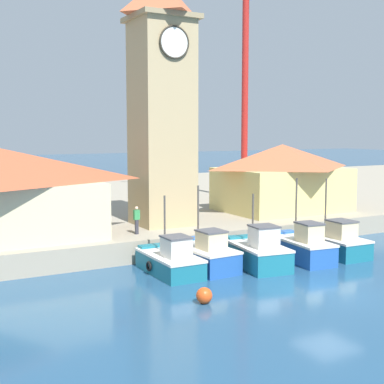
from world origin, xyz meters
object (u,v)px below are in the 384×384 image
Objects in this scene: fishing_boat_far_left at (170,261)px; dock_worker_near_tower at (137,220)px; fishing_boat_center at (332,242)px; mooring_buoy at (204,295)px; port_crane_near at (243,102)px; fishing_boat_mid_left at (301,247)px; fishing_boat_left_outer at (204,255)px; warehouse_right at (282,177)px; clock_tower at (162,98)px; fishing_boat_left_inner at (257,252)px.

dock_worker_near_tower is (0.10, 4.52, 1.42)m from fishing_boat_far_left.
fishing_boat_center is 11.86m from mooring_buoy.
port_crane_near is at bearing 45.94° from fishing_boat_far_left.
port_crane_near is at bearing 36.00° from dock_worker_near_tower.
fishing_boat_mid_left is 2.62m from fishing_boat_center.
fishing_boat_left_outer is 0.96× the size of fishing_boat_mid_left.
mooring_buoy is (-15.33, -19.89, -9.33)m from port_crane_near.
fishing_boat_left_outer is 0.21× the size of port_crane_near.
warehouse_right is 13.79m from dock_worker_near_tower.
fishing_boat_left_outer is 0.26× the size of clock_tower.
port_crane_near is at bearing 50.12° from fishing_boat_left_outer.
clock_tower is 10.40× the size of dock_worker_near_tower.
fishing_boat_left_inner is 0.26× the size of clock_tower.
mooring_buoy is at bearing -99.68° from fishing_boat_far_left.
fishing_boat_left_inner is at bearing -176.78° from fishing_boat_center.
clock_tower is at bearing 39.99° from dock_worker_near_tower.
warehouse_right reaches higher than fishing_boat_far_left.
fishing_boat_left_outer is (1.99, 0.01, 0.07)m from fishing_boat_far_left.
clock_tower reaches higher than fishing_boat_center.
clock_tower is (-7.39, 7.54, 8.51)m from fishing_boat_center.
warehouse_right reaches higher than fishing_boat_mid_left.
port_crane_near is at bearing 80.51° from warehouse_right.
clock_tower is at bearing 67.30° from fishing_boat_far_left.
fishing_boat_mid_left is (5.66, -1.05, 0.03)m from fishing_boat_left_outer.
warehouse_right is 0.43× the size of port_crane_near.
fishing_boat_left_outer is 0.90× the size of fishing_boat_center.
clock_tower is at bearing 121.31° from fishing_boat_mid_left.
clock_tower reaches higher than fishing_boat_left_outer.
warehouse_right is 9.20m from port_crane_near.
fishing_boat_left_outer reaches higher than fishing_boat_left_inner.
fishing_boat_center is 0.29× the size of clock_tower.
mooring_buoy is at bearing -127.63° from port_crane_near.
fishing_boat_left_inner is (4.67, -1.01, 0.11)m from fishing_boat_far_left.
dock_worker_near_tower reaches higher than mooring_buoy.
fishing_boat_center is 7.03× the size of mooring_buoy.
clock_tower is 14.21m from port_crane_near.
clock_tower is 11.85m from warehouse_right.
fishing_boat_left_inner is (2.69, -1.02, 0.04)m from fishing_boat_left_outer.
port_crane_near is at bearing 34.99° from clock_tower.
warehouse_right is (13.33, 8.00, 3.12)m from fishing_boat_far_left.
fishing_boat_mid_left is 19.56m from port_crane_near.
fishing_boat_far_left is at bearing 80.32° from mooring_buoy.
fishing_boat_left_inner is at bearing 179.53° from fishing_boat_mid_left.
fishing_boat_mid_left is 0.94× the size of fishing_boat_center.
port_crane_near reaches higher than clock_tower.
dock_worker_near_tower is (-13.23, -3.48, -1.69)m from warehouse_right.
fishing_boat_center is at bearing -27.22° from dock_worker_near_tower.
clock_tower is (2.86, 6.84, 8.55)m from fishing_boat_far_left.
dock_worker_near_tower is (-2.76, -2.32, -7.12)m from clock_tower.
fishing_boat_left_inner reaches higher than mooring_buoy.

